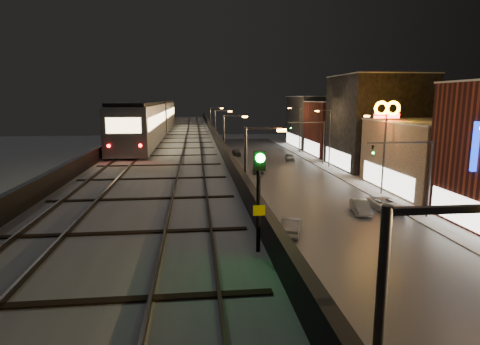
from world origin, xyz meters
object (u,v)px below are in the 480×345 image
car_mid_silver (232,174)px  car_far_white (236,152)px  car_near_white (291,227)px  car_mid_dark (259,168)px  car_onc_silver (360,207)px  car_onc_dark (385,205)px  subway_train (153,118)px  rail_signal (259,182)px  car_onc_red (290,158)px

car_mid_silver → car_far_white: (2.97, 22.51, -0.05)m
car_near_white → car_mid_silver: car_mid_silver is taller
car_mid_dark → car_far_white: bearing=-75.9°
car_near_white → car_onc_silver: (7.83, 4.97, -0.04)m
car_near_white → car_onc_dark: 11.84m
car_mid_silver → car_onc_silver: car_mid_silver is taller
car_far_white → car_near_white: bearing=88.4°
car_onc_silver → car_onc_dark: bearing=19.5°
car_onc_silver → subway_train: bearing=158.4°
subway_train → car_near_white: bearing=-54.5°
car_onc_silver → car_onc_dark: car_onc_dark is taller
car_mid_silver → car_mid_dark: (4.38, 4.41, -0.06)m
subway_train → car_mid_dark: 18.88m
car_near_white → car_far_white: car_near_white is taller
car_mid_dark → rail_signal: bearing=90.6°
car_onc_silver → rail_signal: bearing=-109.3°
car_onc_silver → car_onc_dark: 2.72m
subway_train → car_near_white: size_ratio=9.46×
car_near_white → car_far_white: (0.31, 45.24, -0.04)m
car_onc_red → subway_train: bearing=-128.1°
rail_signal → car_mid_dark: rail_signal is taller
car_near_white → car_onc_red: (8.79, 37.34, -0.06)m
car_onc_silver → car_onc_red: 32.38m
car_far_white → car_onc_red: 11.59m
car_onc_dark → car_mid_dark: bearing=105.8°
car_onc_red → car_onc_dark: bearing=-79.0°
car_far_white → car_onc_red: (8.48, -7.91, -0.02)m
subway_train → car_mid_dark: size_ratio=8.99×
car_onc_dark → car_far_white: bearing=98.1°
car_mid_silver → car_near_white: bearing=102.7°
rail_signal → car_mid_silver: (3.14, 42.51, -7.88)m
car_onc_silver → car_onc_dark: size_ratio=0.82×
rail_signal → car_far_white: 65.78m
rail_signal → subway_train: bearing=99.8°
car_mid_silver → car_onc_silver: bearing=126.6°
car_mid_dark → car_onc_silver: 23.00m
rail_signal → car_onc_red: rail_signal is taller
car_mid_dark → car_onc_red: (7.07, 10.19, -0.01)m
subway_train → car_onc_silver: subway_train is taller
car_mid_silver → car_onc_dark: (13.18, -17.29, -0.03)m
car_near_white → car_mid_silver: bearing=-64.8°
subway_train → car_onc_dark: 26.70m
car_onc_silver → car_onc_dark: (2.68, 0.47, 0.02)m
subway_train → car_near_white: subway_train is taller
car_far_white → car_mid_silver: bearing=81.3°
car_mid_dark → car_onc_dark: size_ratio=0.91×
car_mid_silver → car_onc_silver: (10.49, -17.76, -0.04)m
car_near_white → rail_signal: bearing=92.2°
rail_signal → car_mid_dark: 48.18m
car_mid_dark → car_near_white: bearing=96.0°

